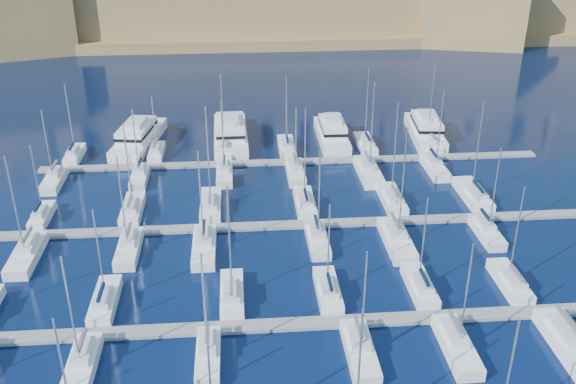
{
  "coord_description": "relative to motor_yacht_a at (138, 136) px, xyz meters",
  "views": [
    {
      "loc": [
        -9.04,
        -67.32,
        43.01
      ],
      "look_at": [
        -3.01,
        6.0,
        7.22
      ],
      "focal_mm": 40.0,
      "sensor_mm": 36.0,
      "label": 1
    }
  ],
  "objects": [
    {
      "name": "ground",
      "position": [
        27.05,
        -42.39,
        -1.73
      ],
      "size": [
        600.0,
        600.0,
        0.0
      ],
      "primitive_type": "plane",
      "color": "black",
      "rests_on": "ground"
    },
    {
      "name": "pontoon_mid_near",
      "position": [
        27.05,
        -54.39,
        -1.53
      ],
      "size": [
        84.0,
        2.0,
        0.4
      ],
      "primitive_type": "cube",
      "color": "slate",
      "rests_on": "ground"
    },
    {
      "name": "pontoon_mid_far",
      "position": [
        27.05,
        -32.39,
        -1.53
      ],
      "size": [
        84.0,
        2.0,
        0.4
      ],
      "primitive_type": "cube",
      "color": "slate",
      "rests_on": "ground"
    },
    {
      "name": "pontoon_far",
      "position": [
        27.05,
        -10.39,
        -1.53
      ],
      "size": [
        84.0,
        2.0,
        0.4
      ],
      "primitive_type": "cube",
      "color": "slate",
      "rests_on": "ground"
    },
    {
      "name": "sailboat_13",
      "position": [
        2.44,
        -49.18,
        -1.0
      ],
      "size": [
        2.59,
        8.62,
        12.23
      ],
      "color": "white",
      "rests_on": "ground"
    },
    {
      "name": "sailboat_14",
      "position": [
        16.6,
        -49.13,
        -0.98
      ],
      "size": [
        2.62,
        8.73,
        14.39
      ],
      "color": "white",
      "rests_on": "ground"
    },
    {
      "name": "sailboat_15",
      "position": [
        27.57,
        -49.25,
        -1.01
      ],
      "size": [
        2.55,
        8.49,
        11.83
      ],
      "color": "white",
      "rests_on": "ground"
    },
    {
      "name": "sailboat_16",
      "position": [
        38.33,
        -49.23,
        -1.0
      ],
      "size": [
        2.56,
        8.53,
        12.18
      ],
      "color": "white",
      "rests_on": "ground"
    },
    {
      "name": "sailboat_17",
      "position": [
        49.11,
        -49.21,
        -0.99
      ],
      "size": [
        2.57,
        8.58,
        13.09
      ],
      "color": "white",
      "rests_on": "ground"
    },
    {
      "name": "sailboat_19",
      "position": [
        2.05,
        -59.61,
        -0.99
      ],
      "size": [
        2.6,
        8.68,
        13.62
      ],
      "color": "white",
      "rests_on": "ground"
    },
    {
      "name": "sailboat_20",
      "position": [
        14.22,
        -59.25,
        -1.0
      ],
      "size": [
        2.38,
        7.94,
        13.15
      ],
      "color": "white",
      "rests_on": "ground"
    },
    {
      "name": "sailboat_21",
      "position": [
        29.31,
        -59.77,
        -0.99
      ],
      "size": [
        2.7,
        9.0,
        12.88
      ],
      "color": "white",
      "rests_on": "ground"
    },
    {
      "name": "sailboat_22",
      "position": [
        39.21,
        -59.81,
        -0.99
      ],
      "size": [
        2.72,
        9.07,
        13.24
      ],
      "color": "white",
      "rests_on": "ground"
    },
    {
      "name": "sailboat_23",
      "position": [
        50.7,
        -60.65,
        -0.96
      ],
      "size": [
        3.24,
        10.79,
        15.27
      ],
      "color": "white",
      "rests_on": "ground"
    },
    {
      "name": "sailboat_24",
      "position": [
        -9.93,
        -27.78,
        -1.02
      ],
      "size": [
        2.22,
        7.4,
        11.43
      ],
      "color": "white",
      "rests_on": "ground"
    },
    {
      "name": "sailboat_25",
      "position": [
        2.49,
        -26.93,
        -0.99
      ],
      "size": [
        2.74,
        9.14,
        13.62
      ],
      "color": "white",
      "rests_on": "ground"
    },
    {
      "name": "sailboat_26",
      "position": [
        13.63,
        -26.64,
        -0.96
      ],
      "size": [
        2.92,
        9.72,
        15.87
      ],
      "color": "white",
      "rests_on": "ground"
    },
    {
      "name": "sailboat_27",
      "position": [
        27.27,
        -26.96,
        -0.97
      ],
      "size": [
        2.72,
        9.07,
        15.33
      ],
      "color": "white",
      "rests_on": "ground"
    },
    {
      "name": "sailboat_28",
      "position": [
        40.21,
        -26.81,
        -0.97
      ],
      "size": [
        2.81,
        9.37,
        15.73
      ],
      "color": "white",
      "rests_on": "ground"
    },
    {
      "name": "sailboat_29",
      "position": [
        52.64,
        -26.33,
        -0.96
      ],
      "size": [
        3.11,
        10.36,
        15.3
      ],
      "color": "white",
      "rests_on": "ground"
    },
    {
      "name": "sailboat_30",
      "position": [
        -9.11,
        -38.23,
        -0.97
      ],
      "size": [
        2.98,
        9.94,
        14.72
      ],
      "color": "white",
      "rests_on": "ground"
    },
    {
      "name": "sailboat_31",
      "position": [
        3.49,
        -37.75,
        -0.98
      ],
      "size": [
        2.69,
        8.96,
        13.97
      ],
      "color": "white",
      "rests_on": "ground"
    },
    {
      "name": "sailboat_32",
      "position": [
        13.09,
        -38.15,
        -0.97
      ],
      "size": [
        2.93,
        9.77,
        14.53
      ],
      "color": "white",
      "rests_on": "ground"
    },
    {
      "name": "sailboat_33",
      "position": [
        27.82,
        -37.55,
        -0.99
      ],
      "size": [
        2.57,
        8.56,
        13.84
      ],
      "color": "white",
      "rests_on": "ground"
    },
    {
      "name": "sailboat_34",
      "position": [
        38.13,
        -38.47,
        -0.95
      ],
      "size": [
        3.13,
        10.42,
        16.88
      ],
      "color": "white",
      "rests_on": "ground"
    },
    {
      "name": "sailboat_35",
      "position": [
        50.64,
        -37.39,
        -0.99
      ],
      "size": [
        2.46,
        8.21,
        13.29
      ],
      "color": "white",
      "rests_on": "ground"
    },
    {
      "name": "sailboat_36",
      "position": [
        -10.18,
        -5.49,
        -0.99
      ],
      "size": [
        2.4,
        8.0,
        13.39
      ],
      "color": "white",
      "rests_on": "ground"
    },
    {
      "name": "sailboat_37",
      "position": [
        3.72,
        -5.54,
        -1.02
      ],
      "size": [
        2.37,
        7.9,
        10.85
      ],
      "color": "white",
      "rests_on": "ground"
    },
    {
      "name": "sailboat_38",
      "position": [
        15.36,
        -5.18,
        -0.98
      ],
      "size": [
        2.59,
        8.63,
        14.3
      ],
      "color": "white",
      "rests_on": "ground"
    },
    {
      "name": "sailboat_39",
      "position": [
        26.38,
        -4.94,
        -0.99
      ],
      "size": [
        2.73,
        9.12,
        13.7
      ],
      "color": "white",
      "rests_on": "ground"
    },
    {
      "name": "sailboat_40",
      "position": [
        40.5,
        -4.81,
        -0.97
      ],
      "size": [
        2.82,
        9.39,
        14.69
      ],
      "color": "white",
      "rests_on": "ground"
    },
    {
      "name": "sailboat_41",
      "position": [
        51.93,
        -4.82,
        -0.97
      ],
      "size": [
        2.81,
        9.36,
        15.59
      ],
      "color": "white",
      "rests_on": "ground"
    },
    {
      "name": "sailboat_42",
      "position": [
        -11.12,
        -15.66,
        -1.0
      ],
      "size": [
        2.63,
        8.76,
        12.66
      ],
      "color": "white",
      "rests_on": "ground"
    },
    {
      "name": "sailboat_43",
      "position": [
        2.13,
        -15.42,
        -1.0
      ],
      "size": [
        2.48,
        8.28,
        12.35
      ],
      "color": "white",
      "rests_on": "ground"
    },
    {
      "name": "sailboat_44",
      "position": [
        15.52,
        -15.5,
        -0.99
      ],
      "size": [
        2.53,
        8.45,
        13.35
      ],
      "color": "white",
      "rests_on": "ground"
    },
    {
      "name": "sailboat_45",
      "position": [
        26.92,
        -15.79,
        -1.0
      ],
      "size": [
        2.71,
        9.03,
        12.13
      ],
      "color": "white",
      "rests_on": "ground"
    },
    {
      "name": "sailboat_46",
      "position": [
        38.7,
        -16.6,
        -0.95
      ],
      "size": [
        3.2,
        10.68,
        16.04
      ],
      "color": "white",
      "rests_on": "ground"
    },
    {
      "name": "sailboat_47",
      "position": [
        49.86,
        -15.82,
        -0.98
      ],
      "size": [
        2.73,
        9.11,
        14.13
      ],
      "color": "white",
      "rests_on": "ground"
    },
    {
      "name": "motor_yacht_a",
      "position": [
        0.0,
        0.0,
        0.0
      ],
      "size": [
        8.54,
        19.15,
        5.25
      ],
      "color": "white",
      "rests_on": "ground"
    },
    {
      "name": "motor_yacht_b",
      "position": [
        16.52,
        0.49,
        0.0
      ],
      "size": [
        6.23,
        19.64,
        5.25
      ],
      "color": "white",
      "rests_on": "ground"
    },
    {
      "name": "motor_yacht_c",
      "position": [
        34.98,
        -1.09,
        0.0
      ],
      "size": [
        5.01,
        16.27,
        5.25
      ],
      "color": "white",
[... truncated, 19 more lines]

